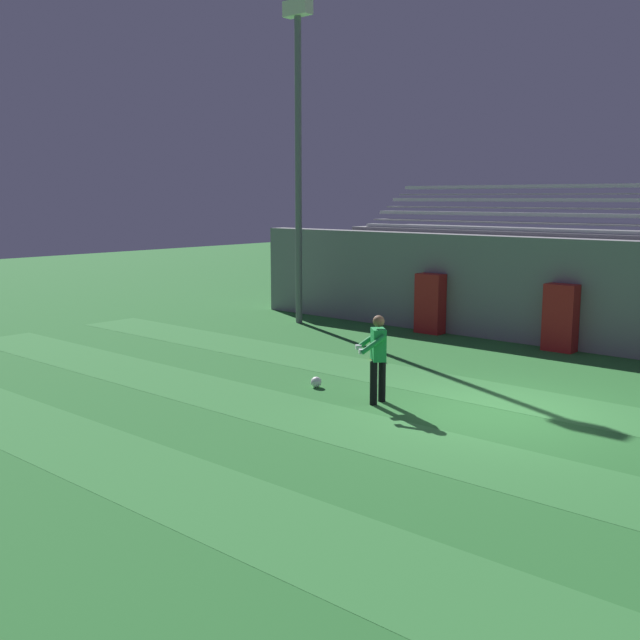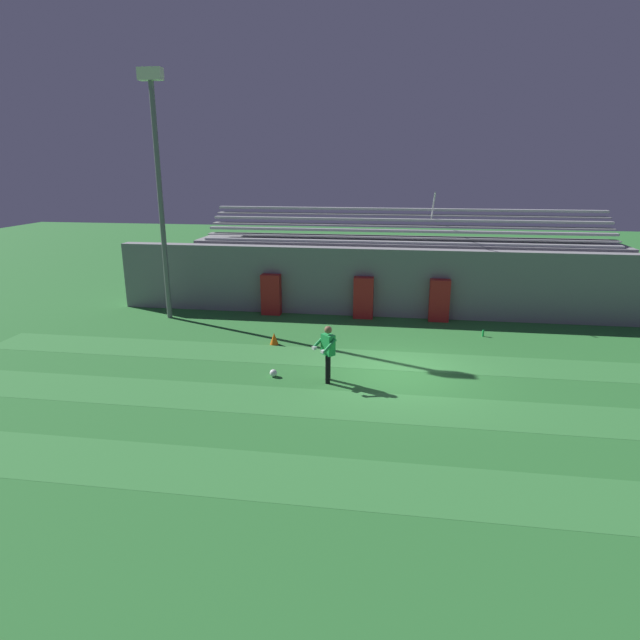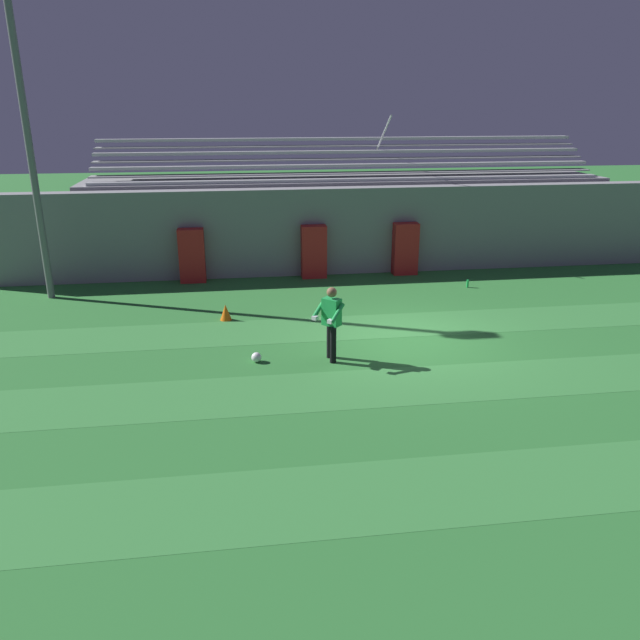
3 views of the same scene
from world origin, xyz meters
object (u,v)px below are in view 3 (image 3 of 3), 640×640
soccer_ball (256,357)px  traffic_cone (226,312)px  padding_pillar_far_left (192,256)px  floodlight_pole (20,83)px  goalkeeper (331,319)px  water_bottle (468,284)px  padding_pillar_gate_right (405,249)px  padding_pillar_gate_left (314,252)px

soccer_ball → traffic_cone: 3.00m
padding_pillar_far_left → floodlight_pole: size_ratio=0.18×
goalkeeper → water_bottle: size_ratio=6.96×
padding_pillar_far_left → goalkeeper: 7.67m
soccer_ball → water_bottle: 8.32m
padding_pillar_gate_right → traffic_cone: 7.05m
padding_pillar_gate_left → padding_pillar_far_left: (-3.85, 0.00, 0.00)m
goalkeeper → water_bottle: goalkeeper is taller
padding_pillar_gate_left → padding_pillar_gate_right: bearing=0.0°
padding_pillar_far_left → goalkeeper: padding_pillar_far_left is taller
floodlight_pole → traffic_cone: size_ratio=22.52×
padding_pillar_far_left → goalkeeper: bearing=-64.3°
padding_pillar_far_left → water_bottle: size_ratio=7.06×
padding_pillar_gate_right → water_bottle: size_ratio=7.06×
padding_pillar_gate_right → padding_pillar_far_left: (-6.88, 0.00, 0.00)m
padding_pillar_gate_right → traffic_cone: padding_pillar_gate_right is taller
floodlight_pole → padding_pillar_gate_right: bearing=5.9°
soccer_ball → traffic_cone: bearing=102.8°
padding_pillar_gate_left → floodlight_pole: size_ratio=0.18×
padding_pillar_gate_right → traffic_cone: (-5.86, -3.86, -0.64)m
goalkeeper → water_bottle: 7.21m
water_bottle → floodlight_pole: bearing=176.8°
padding_pillar_gate_right → goalkeeper: bearing=-117.3°
padding_pillar_gate_left → padding_pillar_gate_right: same height
floodlight_pole → goalkeeper: floodlight_pole is taller
padding_pillar_far_left → traffic_cone: size_ratio=4.03×
padding_pillar_far_left → padding_pillar_gate_right: bearing=0.0°
traffic_cone → padding_pillar_gate_left: bearing=53.7°
water_bottle → padding_pillar_far_left: bearing=167.6°
padding_pillar_gate_right → soccer_ball: bearing=-127.4°
soccer_ball → padding_pillar_far_left: bearing=104.0°
goalkeeper → soccer_ball: (-1.63, 0.12, -0.84)m
padding_pillar_gate_left → padding_pillar_far_left: bearing=180.0°
padding_pillar_gate_right → water_bottle: 2.48m
padding_pillar_gate_right → soccer_ball: 8.58m
padding_pillar_gate_left → goalkeeper: size_ratio=1.01×
goalkeeper → padding_pillar_gate_left: bearing=85.6°
padding_pillar_gate_left → soccer_ball: (-2.17, -6.78, -0.74)m
soccer_ball → traffic_cone: (-0.67, 2.92, 0.10)m
goalkeeper → water_bottle: (5.06, 5.07, -0.83)m
floodlight_pole → water_bottle: bearing=-3.2°
traffic_cone → floodlight_pole: bearing=151.7°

